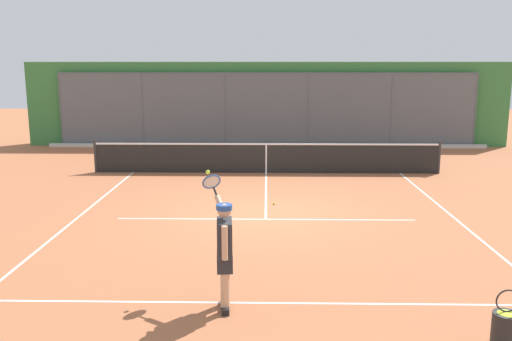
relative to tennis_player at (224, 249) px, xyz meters
The scene contains 7 objects.
ground_plane 5.08m from the tennis_player, 96.65° to the right, with size 60.00×60.00×0.00m, color #A8603D.
court_line_markings 4.31m from the tennis_player, 97.90° to the right, with size 8.66×9.71×0.01m.
fence_backdrop 16.07m from the tennis_player, 92.07° to the right, with size 20.34×1.37×3.54m.
tennis_net 9.88m from the tennis_player, 93.37° to the right, with size 11.13×0.09×1.07m.
tennis_player is the anchor object (origin of this frame).
tennis_ball_mid_court 5.95m from the tennis_player, 97.67° to the right, with size 0.07×0.07×0.07m, color #C1D138.
ball_basket 3.72m from the tennis_player, 161.32° to the left, with size 0.32×0.32×0.83m.
Camera 1 is at (-0.01, 12.22, 3.45)m, focal length 37.96 mm.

